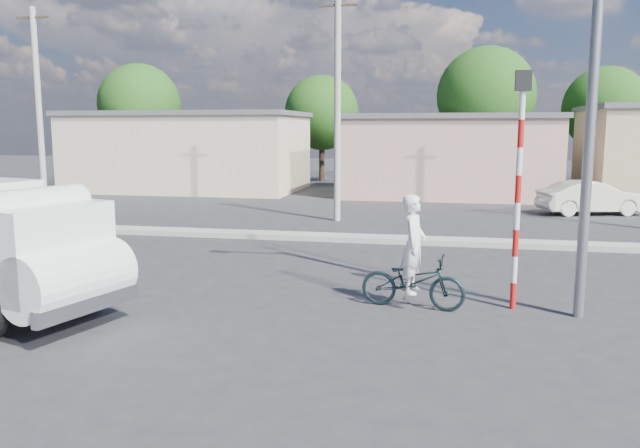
% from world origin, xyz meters
% --- Properties ---
extents(ground_plane, '(120.00, 120.00, 0.00)m').
position_xyz_m(ground_plane, '(0.00, 0.00, 0.00)').
color(ground_plane, '#2B2B2E').
rests_on(ground_plane, ground).
extents(median, '(40.00, 0.80, 0.16)m').
position_xyz_m(median, '(0.00, 8.00, 0.08)').
color(median, '#99968E').
rests_on(median, ground).
extents(bicycle, '(2.03, 0.95, 1.02)m').
position_xyz_m(bicycle, '(1.35, 1.17, 0.51)').
color(bicycle, black).
rests_on(bicycle, ground).
extents(cyclist, '(0.53, 0.73, 1.84)m').
position_xyz_m(cyclist, '(1.35, 1.17, 0.92)').
color(cyclist, white).
rests_on(cyclist, ground).
extents(car_cream, '(4.24, 2.46, 1.32)m').
position_xyz_m(car_cream, '(7.49, 15.67, 0.66)').
color(car_cream, '#ECE7CF').
rests_on(car_cream, ground).
extents(traffic_pole, '(0.28, 0.18, 4.36)m').
position_xyz_m(traffic_pole, '(3.20, 1.50, 2.59)').
color(traffic_pole, red).
rests_on(traffic_pole, ground).
extents(streetlight, '(2.34, 0.22, 9.00)m').
position_xyz_m(streetlight, '(4.14, 1.20, 4.96)').
color(streetlight, slate).
rests_on(streetlight, ground).
extents(building_row, '(37.80, 7.30, 4.44)m').
position_xyz_m(building_row, '(1.10, 22.00, 2.13)').
color(building_row, beige).
rests_on(building_row, ground).
extents(tree_row, '(43.62, 7.43, 8.42)m').
position_xyz_m(tree_row, '(3.76, 28.45, 4.99)').
color(tree_row, '#38281E').
rests_on(tree_row, ground).
extents(utility_poles, '(35.40, 0.24, 8.00)m').
position_xyz_m(utility_poles, '(3.25, 12.00, 4.07)').
color(utility_poles, '#99968E').
rests_on(utility_poles, ground).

